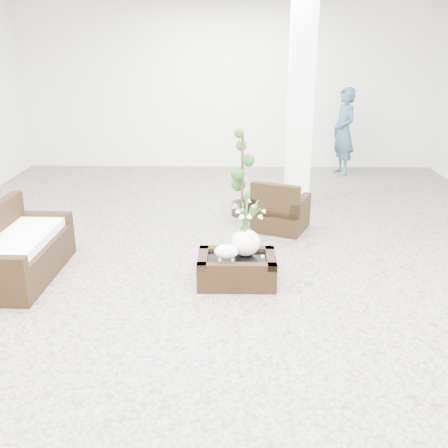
{
  "coord_description": "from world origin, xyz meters",
  "views": [
    {
      "loc": [
        0.12,
        -5.88,
        2.69
      ],
      "look_at": [
        0.0,
        -0.1,
        0.62
      ],
      "focal_mm": 41.17,
      "sensor_mm": 36.0,
      "label": 1
    }
  ],
  "objects_px": {
    "coffee_table": "(237,270)",
    "armchair": "(281,205)",
    "topiary": "(242,174)",
    "loveseat": "(20,244)"
  },
  "relations": [
    {
      "from": "coffee_table",
      "to": "loveseat",
      "type": "relative_size",
      "value": 0.57
    },
    {
      "from": "coffee_table",
      "to": "topiary",
      "type": "distance_m",
      "value": 2.55
    },
    {
      "from": "loveseat",
      "to": "coffee_table",
      "type": "bearing_deg",
      "value": -91.39
    },
    {
      "from": "coffee_table",
      "to": "topiary",
      "type": "bearing_deg",
      "value": 87.95
    },
    {
      "from": "armchair",
      "to": "loveseat",
      "type": "bearing_deg",
      "value": 51.49
    },
    {
      "from": "coffee_table",
      "to": "armchair",
      "type": "relative_size",
      "value": 1.17
    },
    {
      "from": "topiary",
      "to": "coffee_table",
      "type": "bearing_deg",
      "value": -92.05
    },
    {
      "from": "armchair",
      "to": "topiary",
      "type": "xyz_separation_m",
      "value": [
        -0.57,
        0.64,
        0.31
      ]
    },
    {
      "from": "armchair",
      "to": "topiary",
      "type": "relative_size",
      "value": 0.56
    },
    {
      "from": "armchair",
      "to": "topiary",
      "type": "distance_m",
      "value": 0.92
    }
  ]
}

